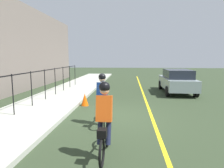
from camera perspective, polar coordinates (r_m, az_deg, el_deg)
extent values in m
plane|color=#2C3A24|center=(8.23, -0.06, -9.31)|extent=(80.00, 80.00, 0.00)
cube|color=yellow|center=(8.25, 11.23, -9.39)|extent=(36.00, 0.12, 0.01)
cube|color=#A7AA9C|center=(9.15, -21.99, -7.65)|extent=(40.00, 3.20, 0.15)
cylinder|color=black|center=(8.74, -26.07, -2.69)|extent=(0.04, 0.04, 1.60)
cylinder|color=black|center=(10.03, -21.69, -1.24)|extent=(0.04, 0.04, 1.60)
cylinder|color=black|center=(11.37, -18.33, -0.12)|extent=(0.04, 0.04, 1.60)
cylinder|color=black|center=(12.75, -15.68, 0.76)|extent=(0.04, 0.04, 1.60)
cylinder|color=black|center=(14.15, -13.55, 1.46)|extent=(0.04, 0.04, 1.60)
cylinder|color=black|center=(15.56, -11.81, 2.04)|extent=(0.04, 0.04, 1.60)
cylinder|color=black|center=(17.00, -10.36, 2.52)|extent=(0.04, 0.04, 1.60)
cube|color=black|center=(9.95, -21.90, 3.03)|extent=(14.95, 0.04, 0.04)
torus|color=black|center=(7.92, -2.12, -7.50)|extent=(0.66, 0.07, 0.66)
torus|color=black|center=(6.93, -3.29, -9.72)|extent=(0.66, 0.07, 0.66)
cube|color=black|center=(7.36, -2.68, -6.66)|extent=(0.93, 0.05, 0.24)
cylinder|color=black|center=(7.18, -2.85, -5.79)|extent=(0.03, 0.03, 0.35)
cube|color=navy|center=(7.13, -2.82, -1.98)|extent=(0.34, 0.36, 0.63)
sphere|color=tan|center=(7.13, -2.78, 1.41)|extent=(0.22, 0.22, 0.22)
sphere|color=black|center=(7.12, -2.79, 1.97)|extent=(0.26, 0.26, 0.26)
cylinder|color=#191E38|center=(7.23, -3.61, -6.10)|extent=(0.34, 0.12, 0.65)
cylinder|color=#191E38|center=(7.21, -2.03, -6.15)|extent=(0.34, 0.12, 0.65)
cube|color=black|center=(6.86, -3.25, -6.25)|extent=(0.24, 0.20, 0.18)
torus|color=black|center=(5.59, -1.26, -13.98)|extent=(0.66, 0.07, 0.66)
torus|color=black|center=(4.64, -2.87, -18.68)|extent=(0.66, 0.07, 0.66)
cube|color=black|center=(5.02, -1.99, -13.49)|extent=(0.93, 0.05, 0.24)
cylinder|color=black|center=(4.83, -2.24, -12.46)|extent=(0.03, 0.03, 0.35)
cube|color=#E15415|center=(4.73, -2.19, -6.84)|extent=(0.34, 0.36, 0.63)
sphere|color=tan|center=(4.70, -2.13, -1.72)|extent=(0.22, 0.22, 0.22)
sphere|color=black|center=(4.69, -2.13, -0.87)|extent=(0.26, 0.26, 0.26)
cylinder|color=#191E38|center=(4.88, -3.38, -12.84)|extent=(0.34, 0.12, 0.65)
cylinder|color=#191E38|center=(4.86, -0.99, -12.94)|extent=(0.34, 0.12, 0.65)
cube|color=black|center=(4.52, -2.81, -13.62)|extent=(0.24, 0.20, 0.18)
cube|color=#89999A|center=(14.46, 17.71, 0.32)|extent=(4.41, 1.82, 0.70)
cube|color=#1E232D|center=(14.20, 17.98, 2.75)|extent=(2.47, 1.59, 0.56)
cylinder|color=black|center=(15.81, 13.49, -0.23)|extent=(0.64, 0.22, 0.64)
cylinder|color=black|center=(16.14, 19.48, -0.29)|extent=(0.64, 0.22, 0.64)
cylinder|color=black|center=(12.89, 15.37, -1.99)|extent=(0.64, 0.22, 0.64)
cylinder|color=black|center=(13.29, 22.61, -2.02)|extent=(0.64, 0.22, 0.64)
cone|color=#FC5508|center=(10.18, -7.64, -4.34)|extent=(0.36, 0.36, 0.61)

